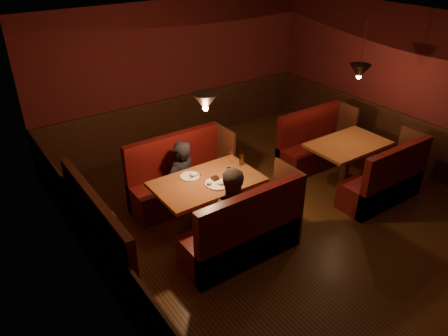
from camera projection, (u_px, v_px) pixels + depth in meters
room at (279, 163)px, 6.37m from camera, size 6.02×7.02×2.92m
main_table at (208, 191)px, 6.45m from camera, size 1.56×0.95×1.09m
main_bench_far at (180, 182)px, 7.22m from camera, size 1.72×0.61×1.17m
main_bench_near at (245, 236)px, 5.95m from camera, size 1.72×0.61×1.17m
second_table at (347, 153)px, 7.67m from camera, size 1.38×0.88×0.78m
second_bench_far at (313, 147)px, 8.39m from camera, size 1.53×0.57×1.09m
second_bench_near at (385, 184)px, 7.20m from camera, size 1.53×0.57×1.09m
diner_a at (181, 167)px, 6.82m from camera, size 0.65×0.51×1.57m
diner_b at (236, 198)px, 6.01m from camera, size 0.82×0.67×1.59m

